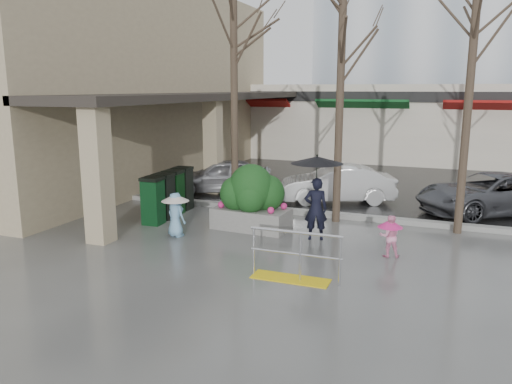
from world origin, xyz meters
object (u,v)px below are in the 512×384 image
Objects in this scene: car_c at (490,194)px; woman at (316,186)px; handrail at (294,262)px; tree_west at (234,44)px; car_a at (221,176)px; tree_mideast at (473,45)px; car_b at (337,184)px; news_boxes at (169,194)px; planter at (252,198)px; child_pink at (390,233)px; tree_midwest at (342,34)px; child_blue at (176,210)px.

woman is at bearing -77.98° from car_c.
handrail is 7.52m from tree_west.
car_a is at bearing 124.34° from handrail.
car_c is at bearing 19.40° from tree_west.
tree_mideast reaches higher than car_b.
news_boxes is at bearing -101.49° from car_c.
car_c is at bearing 70.64° from tree_mideast.
tree_mideast is 5.25m from woman.
news_boxes is (-2.85, 0.39, -0.18)m from planter.
tree_west is (-3.36, 4.80, 4.71)m from handrail.
tree_mideast is at bearing 16.91° from planter.
handrail is at bearing 77.97° from woman.
news_boxes is at bearing -27.86° from child_pink.
car_b is at bearing 101.87° from tree_midwest.
car_a is 0.97× the size of car_b.
handrail is 1.94× the size of child_pink.
car_c is (4.34, 4.56, -0.76)m from woman.
handrail is 0.89× the size of planter.
woman reaches higher than planter.
woman is 6.58m from car_a.
child_blue is (-3.75, 1.80, 0.33)m from handrail.
woman is at bearing -93.55° from tree_midwest.
tree_midwest is 3.28× the size of planter.
planter reaches higher than news_boxes.
car_c is (4.22, 2.61, -4.60)m from tree_midwest.
child_pink is at bearing -156.08° from child_blue.
tree_west is at bearing 126.66° from planter.
car_a is at bearing 124.49° from planter.
tree_mideast reaches higher than handrail.
car_b is (4.33, 3.68, -0.05)m from news_boxes.
woman is at bearing -16.23° from car_b.
child_blue is (-5.38, -0.35, 0.14)m from child_pink.
tree_midwest is at bearing 180.00° from tree_mideast.
handrail is at bearing -123.19° from tree_mideast.
tree_mideast is 5.26m from child_pink.
car_a reaches higher than child_blue.
car_a is 4.35m from car_b.
car_b is at bearing -102.53° from woman.
tree_west reaches higher than planter.
news_boxes is 0.64× the size of car_b.
child_blue is at bearing 154.30° from handrail.
child_blue is 2.18m from news_boxes.
tree_mideast reaches higher than planter.
child_blue is 0.32× the size of car_a.
news_boxes reaches higher than car_b.
child_blue is at bearing -138.81° from planter.
woman is at bearing -142.91° from child_blue.
tree_west is 5.19m from woman.
child_pink is (1.64, 2.15, 0.19)m from handrail.
planter is at bearing -10.67° from news_boxes.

